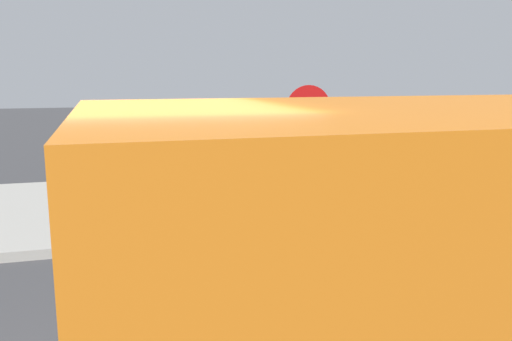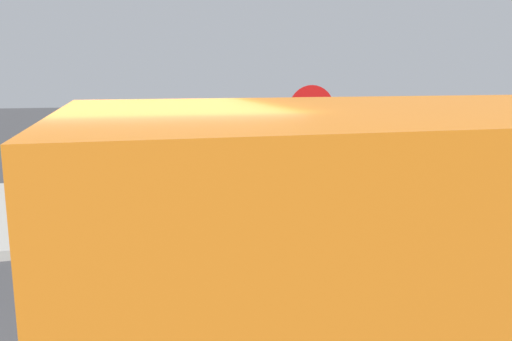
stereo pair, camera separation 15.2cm
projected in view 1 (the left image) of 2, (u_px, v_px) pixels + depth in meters
sidewalk_curb at (104, 208)px, 9.91m from camera, size 36.00×5.00×0.15m
fire_hydrant at (141, 194)px, 8.75m from camera, size 0.26×0.58×0.84m
loose_tire at (150, 187)px, 8.53m from camera, size 1.22×0.36×1.21m
stop_sign at (308, 128)px, 8.38m from camera, size 0.76×0.08×2.27m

